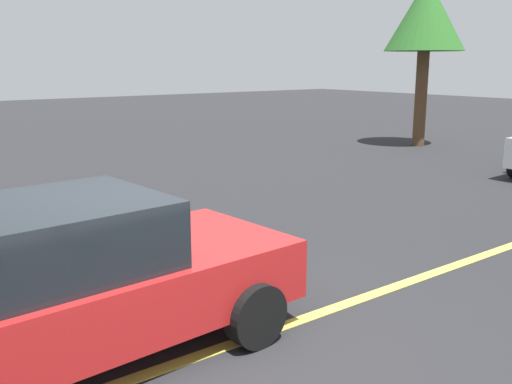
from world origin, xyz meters
TOP-DOWN VIEW (x-y plane):
  - ground_plane at (0.00, 0.00)m, footprint 80.00×80.00m
  - lane_marking_centre at (3.00, 0.00)m, footprint 28.00×0.16m
  - car_red_far_lane at (-0.74, 0.61)m, footprint 4.47×2.21m
  - tree_centre_verge at (13.48, 7.58)m, footprint 2.52×2.52m

SIDE VIEW (x-z plane):
  - ground_plane at x=0.00m, z-range 0.00..0.00m
  - lane_marking_centre at x=3.00m, z-range 0.00..0.01m
  - car_red_far_lane at x=-0.74m, z-range 0.01..1.55m
  - tree_centre_verge at x=13.48m, z-range 1.44..6.73m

